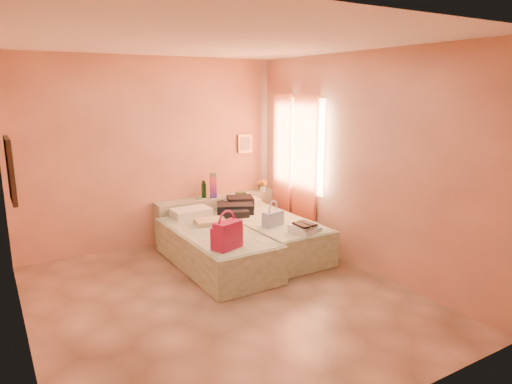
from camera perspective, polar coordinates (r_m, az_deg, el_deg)
ground at (r=5.35m, az=-4.06°, el=-13.08°), size 4.50×4.50×0.00m
room_walls at (r=5.44m, az=-5.15°, el=7.00°), size 4.02×4.51×2.81m
headboard_ledge at (r=7.41m, az=-4.78°, el=-2.99°), size 2.05×0.30×0.65m
bed_left at (r=6.15m, az=-5.08°, el=-7.05°), size 0.92×2.01×0.50m
bed_right at (r=6.69m, az=1.51°, el=-5.36°), size 0.92×2.01×0.50m
water_bottle at (r=7.25m, az=-6.55°, el=0.32°), size 0.10×0.10×0.26m
rainbow_box at (r=7.20m, az=-5.37°, el=0.80°), size 0.10×0.10×0.39m
small_dish at (r=7.18m, az=-7.18°, el=-0.77°), size 0.14×0.14×0.03m
green_book at (r=7.45m, az=-1.90°, el=-0.18°), size 0.18×0.15×0.03m
flower_vase at (r=7.64m, az=0.87°, el=0.95°), size 0.20×0.20×0.23m
magenta_handbag at (r=5.36m, az=-3.66°, el=-5.36°), size 0.40×0.31×0.33m
khaki_garment at (r=6.37m, az=-5.84°, el=-3.70°), size 0.43×0.37×0.07m
clothes_pile at (r=6.94m, az=-2.27°, el=-1.78°), size 0.74×0.74×0.18m
blue_handbag at (r=6.24m, az=2.14°, el=-3.33°), size 0.33×0.20×0.20m
towel_stack at (r=6.04m, az=6.17°, el=-4.45°), size 0.42×0.39×0.10m
sandal_pair at (r=5.96m, az=6.13°, el=-4.05°), size 0.21×0.28×0.03m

